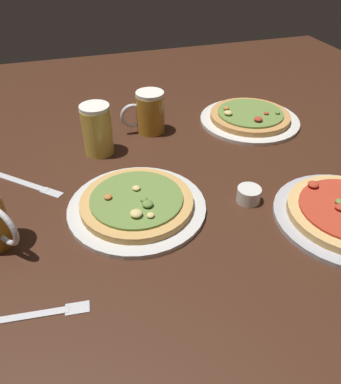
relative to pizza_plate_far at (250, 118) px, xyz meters
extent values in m
cube|color=#3D2114|center=(-0.38, -0.32, -0.03)|extent=(2.40, 2.40, 0.03)
ellipsoid|color=#B73823|center=(-0.05, -0.43, 0.03)|extent=(0.03, 0.03, 0.01)
ellipsoid|color=#B73823|center=(-0.04, -0.52, 0.03)|extent=(0.02, 0.02, 0.01)
ellipsoid|color=olive|center=(-0.03, -0.50, 0.03)|extent=(0.02, 0.02, 0.01)
cylinder|color=silver|center=(0.00, 0.00, -0.01)|extent=(0.33, 0.33, 0.01)
cylinder|color=tan|center=(0.00, 0.00, 0.01)|extent=(0.27, 0.27, 0.02)
cylinder|color=olive|center=(0.00, 0.00, 0.02)|extent=(0.22, 0.22, 0.01)
ellipsoid|color=#DBC67A|center=(-0.08, 0.00, 0.03)|extent=(0.03, 0.03, 0.01)
ellipsoid|color=#B73823|center=(0.04, -0.03, 0.02)|extent=(0.02, 0.02, 0.01)
ellipsoid|color=olive|center=(0.08, -0.04, 0.02)|extent=(0.02, 0.02, 0.01)
ellipsoid|color=#B73823|center=(-0.01, -0.07, 0.03)|extent=(0.03, 0.03, 0.01)
ellipsoid|color=#C67038|center=(-0.07, 0.04, 0.03)|extent=(0.02, 0.02, 0.01)
cylinder|color=silver|center=(-0.47, -0.34, -0.01)|extent=(0.33, 0.33, 0.01)
cylinder|color=tan|center=(-0.47, -0.34, 0.01)|extent=(0.27, 0.27, 0.02)
cylinder|color=olive|center=(-0.47, -0.34, 0.02)|extent=(0.22, 0.22, 0.01)
ellipsoid|color=#DBC67A|center=(-0.46, -0.42, 0.02)|extent=(0.02, 0.02, 0.01)
ellipsoid|color=#C67038|center=(-0.54, -0.33, 0.03)|extent=(0.02, 0.02, 0.01)
ellipsoid|color=olive|center=(-0.46, -0.36, 0.02)|extent=(0.02, 0.02, 0.01)
ellipsoid|color=olive|center=(-0.45, -0.38, 0.03)|extent=(0.03, 0.03, 0.01)
ellipsoid|color=#DBC67A|center=(-0.46, -0.31, 0.03)|extent=(0.02, 0.02, 0.01)
ellipsoid|color=#DBC67A|center=(-0.49, -0.40, 0.03)|extent=(0.03, 0.03, 0.01)
cylinder|color=gold|center=(-0.52, -0.05, 0.05)|extent=(0.09, 0.09, 0.14)
cylinder|color=white|center=(-0.52, -0.05, 0.13)|extent=(0.08, 0.08, 0.01)
torus|color=silver|center=(-0.53, 0.01, 0.05)|extent=(0.03, 0.09, 0.09)
torus|color=silver|center=(-0.76, -0.40, 0.06)|extent=(0.07, 0.08, 0.10)
cylinder|color=#B27A23|center=(-0.34, 0.04, 0.04)|extent=(0.09, 0.09, 0.12)
cylinder|color=white|center=(-0.34, 0.04, 0.11)|extent=(0.09, 0.09, 0.01)
torus|color=silver|center=(-0.39, 0.04, 0.04)|extent=(0.08, 0.02, 0.08)
cylinder|color=silver|center=(-0.20, -0.39, 0.00)|extent=(0.06, 0.06, 0.04)
cube|color=silver|center=(-0.75, -0.57, -0.01)|extent=(0.18, 0.03, 0.01)
cube|color=silver|center=(-0.64, -0.58, -0.01)|extent=(0.05, 0.03, 0.00)
cube|color=silver|center=(-0.74, -0.14, -0.01)|extent=(0.14, 0.13, 0.01)
cube|color=silver|center=(-0.67, -0.21, -0.01)|extent=(0.06, 0.06, 0.00)
camera|label=1|loc=(-0.60, -1.03, 0.57)|focal=35.12mm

